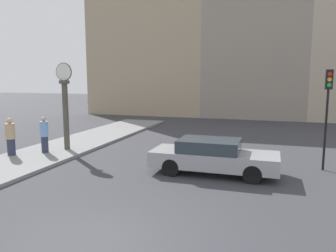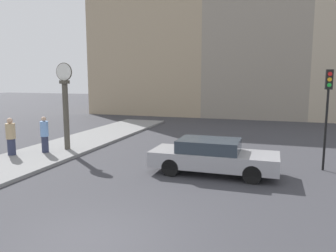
% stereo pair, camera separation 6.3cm
% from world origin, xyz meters
% --- Properties ---
extents(ground_plane, '(120.00, 120.00, 0.00)m').
position_xyz_m(ground_plane, '(0.00, 0.00, 0.00)').
color(ground_plane, '#38383D').
extents(sidewalk_corner, '(3.38, 21.40, 0.14)m').
position_xyz_m(sidewalk_corner, '(-6.50, 8.70, 0.07)').
color(sidewalk_corner, gray).
rests_on(sidewalk_corner, ground_plane).
extents(building_row, '(28.39, 5.00, 14.78)m').
position_xyz_m(building_row, '(0.05, 25.69, 6.86)').
color(building_row, tan).
rests_on(building_row, ground_plane).
extents(sedan_car, '(4.78, 1.78, 1.33)m').
position_xyz_m(sedan_car, '(1.60, 6.19, 0.69)').
color(sedan_car, '#9E9EA3').
rests_on(sedan_car, ground_plane).
extents(traffic_light_far, '(0.26, 0.24, 3.96)m').
position_xyz_m(traffic_light_far, '(5.71, 8.02, 2.83)').
color(traffic_light_far, black).
rests_on(traffic_light_far, ground_plane).
extents(street_clock, '(0.87, 0.35, 4.22)m').
position_xyz_m(street_clock, '(-5.93, 7.68, 2.30)').
color(street_clock, '#4C473D').
rests_on(street_clock, sidewalk_corner).
extents(pedestrian_tan_coat, '(0.42, 0.42, 1.71)m').
position_xyz_m(pedestrian_tan_coat, '(-7.61, 5.82, 0.98)').
color(pedestrian_tan_coat, '#2D334C').
rests_on(pedestrian_tan_coat, sidewalk_corner).
extents(pedestrian_blue_stripe, '(0.37, 0.37, 1.70)m').
position_xyz_m(pedestrian_blue_stripe, '(-6.51, 6.75, 0.99)').
color(pedestrian_blue_stripe, '#2D334C').
rests_on(pedestrian_blue_stripe, sidewalk_corner).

